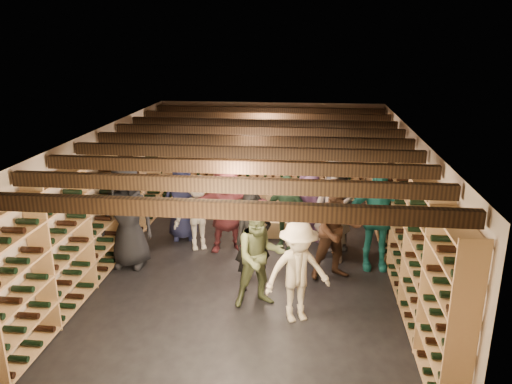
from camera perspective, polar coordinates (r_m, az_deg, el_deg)
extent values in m
plane|color=black|center=(9.25, -0.46, -7.98)|extent=(8.00, 8.00, 0.00)
cube|color=#B6A38E|center=(12.64, 1.63, 4.80)|extent=(5.50, 0.02, 2.40)
cube|color=#B6A38E|center=(5.21, -5.75, -14.88)|extent=(5.50, 0.02, 2.40)
cube|color=#B6A38E|center=(9.51, -17.17, -0.30)|extent=(0.02, 8.00, 2.40)
cube|color=#B6A38E|center=(8.93, 17.35, -1.47)|extent=(0.02, 8.00, 2.40)
cube|color=beige|center=(8.50, -0.50, 6.79)|extent=(5.50, 8.00, 0.01)
cube|color=black|center=(5.19, -4.99, -1.96)|extent=(5.40, 0.12, 0.18)
cube|color=black|center=(6.00, -3.40, 0.81)|extent=(5.40, 0.12, 0.18)
cube|color=black|center=(6.84, -2.20, 2.91)|extent=(5.40, 0.12, 0.18)
cube|color=black|center=(7.68, -1.25, 4.55)|extent=(5.40, 0.12, 0.18)
cube|color=black|center=(8.53, -0.49, 5.86)|extent=(5.40, 0.12, 0.18)
cube|color=black|center=(9.38, 0.13, 6.94)|extent=(5.40, 0.12, 0.18)
cube|color=black|center=(10.24, 0.65, 7.83)|extent=(5.40, 0.12, 0.18)
cube|color=black|center=(11.10, 1.10, 8.59)|extent=(5.40, 0.12, 0.18)
cube|color=black|center=(11.96, 1.48, 9.23)|extent=(5.40, 0.12, 0.18)
cube|color=#A2744E|center=(9.48, -16.10, -1.06)|extent=(0.32, 7.50, 2.15)
cube|color=#A2744E|center=(8.93, 16.14, -2.20)|extent=(0.32, 7.50, 2.15)
cube|color=#A2744E|center=(12.51, 1.56, 4.07)|extent=(4.70, 0.30, 2.15)
cube|color=tan|center=(10.99, 2.18, -3.26)|extent=(0.59, 0.51, 0.17)
cube|color=tan|center=(10.93, 2.19, -2.42)|extent=(0.59, 0.51, 0.17)
cube|color=tan|center=(10.88, 2.20, -1.58)|extent=(0.59, 0.51, 0.17)
cube|color=tan|center=(10.82, 2.21, -0.73)|extent=(0.59, 0.51, 0.17)
cube|color=tan|center=(10.77, 2.22, 0.13)|extent=(0.59, 0.51, 0.17)
cube|color=tan|center=(10.37, 2.50, -4.57)|extent=(0.52, 0.37, 0.17)
cube|color=tan|center=(10.31, 2.52, -3.69)|extent=(0.52, 0.37, 0.17)
cube|color=tan|center=(11.41, 8.18, -2.64)|extent=(0.58, 0.48, 0.17)
imported|color=black|center=(9.06, -14.47, -2.65)|extent=(0.94, 0.63, 1.89)
imported|color=black|center=(8.04, -0.34, -5.64)|extent=(0.70, 0.59, 1.65)
imported|color=#4F5935|center=(7.55, 0.42, -7.36)|extent=(0.95, 0.85, 1.62)
imported|color=beige|center=(7.21, 4.80, -9.10)|extent=(1.12, 0.90, 1.52)
imported|color=#1E7771|center=(8.94, 13.59, -2.84)|extent=(1.13, 0.51, 1.90)
imported|color=brown|center=(9.47, -3.37, -1.68)|extent=(1.70, 0.95, 1.75)
imported|color=#20254B|center=(10.12, -8.42, -1.00)|extent=(0.87, 0.66, 1.60)
imported|color=gray|center=(9.08, 8.83, -2.18)|extent=(0.79, 0.61, 1.91)
imported|color=#40281A|center=(8.45, 9.24, -4.30)|extent=(1.02, 0.91, 1.75)
imported|color=beige|center=(9.58, -6.64, -2.40)|extent=(1.09, 0.86, 1.48)
imported|color=#24432C|center=(9.56, 3.43, -2.34)|extent=(0.93, 0.57, 1.48)
imported|color=#754D7D|center=(9.86, 6.09, -1.61)|extent=(1.49, 1.01, 1.54)
imported|color=#333237|center=(9.64, 9.07, -1.94)|extent=(0.92, 0.77, 1.61)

